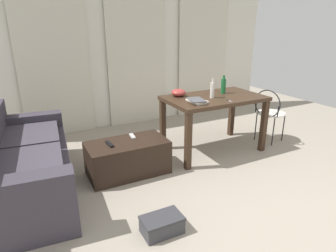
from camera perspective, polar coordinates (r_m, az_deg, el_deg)
The scene contains 15 objects.
ground_plane at distance 3.73m, azimuth 6.09°, elevation -7.83°, with size 8.10×8.10×0.00m, color gray.
wall_back at distance 5.19m, azimuth -6.50°, elevation 15.27°, with size 5.29×0.10×2.67m, color silver.
curtains at distance 5.13m, azimuth -6.07°, elevation 13.27°, with size 3.76×0.03×2.32m.
couch at distance 3.42m, azimuth -26.81°, elevation -6.78°, with size 1.02×2.01×0.82m.
coffee_table at distance 3.50m, azimuth -7.91°, elevation -6.17°, with size 0.93×0.49×0.40m.
craft_table at distance 4.00m, azimuth 9.03°, elevation 4.23°, with size 1.32×0.79×0.78m.
wire_chair at distance 4.54m, azimuth 19.27°, elevation 3.02°, with size 0.42×0.45×0.81m.
bottle_near at distance 4.16m, azimuth 10.82°, elevation 7.78°, with size 0.07×0.07×0.25m.
bottle_far at distance 3.86m, azimuth 8.69°, elevation 7.00°, with size 0.06×0.06×0.26m.
bowl at distance 3.94m, azimuth 2.08°, elevation 6.59°, with size 0.20×0.20×0.10m, color #9E3833.
book_stack at distance 3.61m, azimuth 5.66°, elevation 4.93°, with size 0.22×0.29×0.05m.
scissors at distance 3.79m, azimuth 11.82°, elevation 4.93°, with size 0.04×0.10×0.00m.
tv_remote_primary at distance 3.55m, azimuth -7.01°, elevation -2.00°, with size 0.05×0.16×0.02m, color #B7B7B2.
tv_remote_secondary at distance 3.36m, azimuth -11.40°, elevation -3.49°, with size 0.04×0.18×0.02m, color black.
shoebox at distance 2.63m, azimuth -1.19°, elevation -18.79°, with size 0.35×0.22×0.15m.
Camera 1 is at (-1.86, -1.46, 1.71)m, focal length 31.03 mm.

